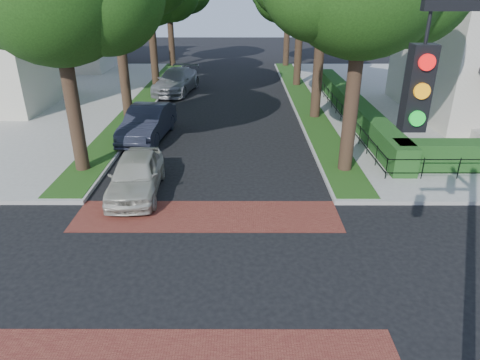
# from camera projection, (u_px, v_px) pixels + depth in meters

# --- Properties ---
(ground) EXTENTS (120.00, 120.00, 0.00)m
(ground) POSITION_uv_depth(u_px,v_px,m) (199.00, 273.00, 11.66)
(ground) COLOR black
(ground) RESTS_ON ground
(crosswalk_far) EXTENTS (9.00, 2.20, 0.01)m
(crosswalk_far) POSITION_uv_depth(u_px,v_px,m) (207.00, 216.00, 14.57)
(crosswalk_far) COLOR maroon
(crosswalk_far) RESTS_ON ground
(grass_strip_ne) EXTENTS (1.60, 29.80, 0.02)m
(grass_strip_ne) POSITION_uv_depth(u_px,v_px,m) (304.00, 100.00, 28.98)
(grass_strip_ne) COLOR #244112
(grass_strip_ne) RESTS_ON sidewalk_ne
(grass_strip_nw) EXTENTS (1.60, 29.80, 0.02)m
(grass_strip_nw) POSITION_uv_depth(u_px,v_px,m) (145.00, 99.00, 29.00)
(grass_strip_nw) COLOR #244112
(grass_strip_nw) RESTS_ON sidewalk_nw
(hedge_main_road) EXTENTS (1.00, 18.00, 1.20)m
(hedge_main_road) POSITION_uv_depth(u_px,v_px,m) (353.00, 106.00, 25.00)
(hedge_main_road) COLOR #194819
(hedge_main_road) RESTS_ON sidewalk_ne
(fence_main_road) EXTENTS (0.06, 18.00, 0.90)m
(fence_main_road) POSITION_uv_depth(u_px,v_px,m) (339.00, 109.00, 25.06)
(fence_main_road) COLOR black
(fence_main_road) RESTS_ON sidewalk_ne
(house_left_far) EXTENTS (10.00, 9.00, 10.14)m
(house_left_far) POSITION_uv_depth(u_px,v_px,m) (58.00, 12.00, 38.76)
(house_left_far) COLOR beige
(house_left_far) RESTS_ON sidewalk_nw
(parked_car_front) EXTENTS (2.01, 4.51, 1.51)m
(parked_car_front) POSITION_uv_depth(u_px,v_px,m) (136.00, 175.00, 15.91)
(parked_car_front) COLOR #B0AE9E
(parked_car_front) RESTS_ON ground
(parked_car_middle) EXTENTS (2.27, 5.25, 1.68)m
(parked_car_middle) POSITION_uv_depth(u_px,v_px,m) (148.00, 123.00, 21.68)
(parked_car_middle) COLOR #1F222F
(parked_car_middle) RESTS_ON ground
(parked_car_rear) EXTENTS (3.27, 6.13, 1.69)m
(parked_car_rear) POSITION_uv_depth(u_px,v_px,m) (176.00, 81.00, 31.28)
(parked_car_rear) COLOR gray
(parked_car_rear) RESTS_ON ground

